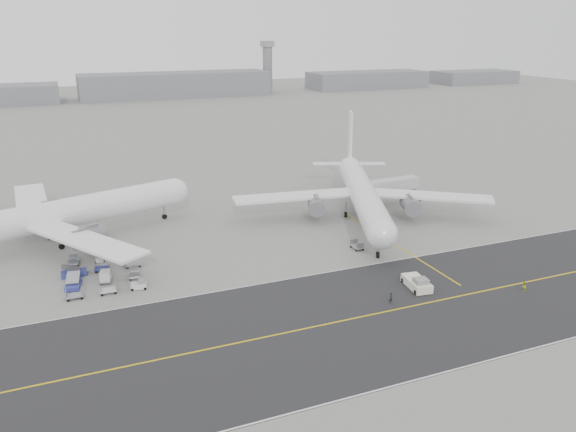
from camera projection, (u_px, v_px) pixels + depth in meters
name	position (u px, v px, depth m)	size (l,w,h in m)	color
ground	(255.00, 279.00, 92.86)	(700.00, 700.00, 0.00)	gray
taxiway	(330.00, 323.00, 78.88)	(220.00, 59.00, 0.03)	#2B2C2E
horizon_buildings	(160.00, 97.00, 331.67)	(520.00, 28.00, 28.00)	gray
control_tower	(268.00, 66.00, 355.89)	(7.00, 7.00, 31.25)	gray
airliner_a	(54.00, 216.00, 106.07)	(55.71, 54.62, 19.87)	white
airliner_b	(362.00, 193.00, 120.98)	(53.05, 54.10, 19.60)	white
pushback_tug	(417.00, 283.00, 89.24)	(3.49, 7.76, 2.19)	white
jet_bridge	(389.00, 187.00, 130.33)	(16.71, 3.92, 6.28)	gray
gse_cluster	(104.00, 276.00, 93.85)	(17.30, 21.27, 1.99)	#949599
stray_dolly	(357.00, 249.00, 105.31)	(1.65, 2.68, 1.65)	silver
ground_crew_a	(391.00, 298.00, 84.30)	(0.68, 0.45, 1.87)	black
ground_crew_b	(524.00, 287.00, 88.22)	(0.81, 0.63, 1.66)	#BBC617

